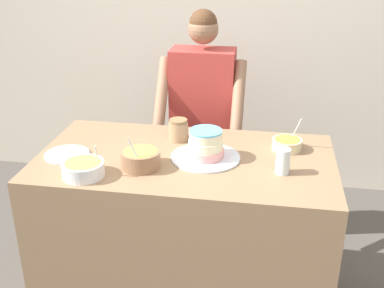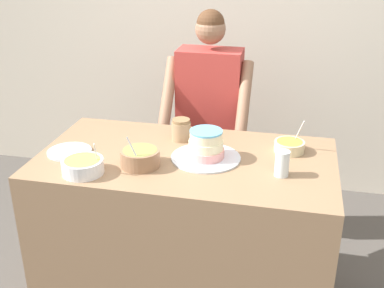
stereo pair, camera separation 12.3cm
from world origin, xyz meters
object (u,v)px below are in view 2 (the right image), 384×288
Objects in this scene: frosting_bowl_olive at (140,157)px; stoneware_jar at (181,130)px; frosting_bowl_orange at (289,146)px; person_baker at (209,109)px; ceramic_plate at (69,152)px; cake at (206,147)px; frosting_bowl_yellow at (83,166)px; drinking_glass at (282,163)px.

frosting_bowl_olive reaches higher than stoneware_jar.
frosting_bowl_orange is at bearing 24.86° from frosting_bowl_olive.
stoneware_jar is (-0.06, -0.54, 0.06)m from person_baker.
stoneware_jar reaches higher than ceramic_plate.
stoneware_jar is at bearing -95.95° from person_baker.
frosting_bowl_olive is (-0.18, -0.90, 0.05)m from person_baker.
frosting_bowl_olive reaches higher than cake.
cake is 0.72m from ceramic_plate.
cake is at bearing 26.66° from frosting_bowl_olive.
person_baker is 8.04× the size of frosting_bowl_olive.
frosting_bowl_olive is at bearing 29.26° from frosting_bowl_yellow.
cake is 2.93× the size of stoneware_jar.
frosting_bowl_olive is (-0.30, -0.15, -0.02)m from cake.
frosting_bowl_yellow is 0.87× the size of ceramic_plate.
frosting_bowl_orange is 0.59m from stoneware_jar.
frosting_bowl_orange reaches higher than frosting_bowl_yellow.
cake reaches higher than ceramic_plate.
frosting_bowl_yellow reaches higher than cake.
person_baker reaches higher than drinking_glass.
person_baker is 12.90× the size of stoneware_jar.
drinking_glass is at bearing -0.97° from ceramic_plate.
frosting_bowl_olive reaches higher than drinking_glass.
frosting_bowl_orange is (0.54, -0.57, 0.03)m from person_baker.
frosting_bowl_olive is 0.42m from ceramic_plate.
ceramic_plate is (-0.17, 0.20, -0.03)m from frosting_bowl_yellow.
frosting_bowl_yellow is 1.15× the size of frosting_bowl_orange.
stoneware_jar is at bearing 53.87° from frosting_bowl_yellow.
person_baker is 6.84× the size of ceramic_plate.
drinking_glass is at bearing 11.09° from frosting_bowl_yellow.
drinking_glass is (0.39, -0.10, 0.00)m from cake.
frosting_bowl_olive is 0.38m from stoneware_jar.
drinking_glass is 0.55× the size of ceramic_plate.
frosting_bowl_orange is 1.38× the size of drinking_glass.
cake is at bearing -80.51° from person_baker.
ceramic_plate is at bearing -150.91° from stoneware_jar.
frosting_bowl_olive is at bearing -155.14° from frosting_bowl_orange.
ceramic_plate is 1.89× the size of stoneware_jar.
ceramic_plate is 0.61m from stoneware_jar.
person_baker is 0.76m from cake.
person_baker reaches higher than stoneware_jar.
frosting_bowl_yellow is (-0.42, -1.03, 0.04)m from person_baker.
frosting_bowl_orange is at bearing 26.02° from frosting_bowl_yellow.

